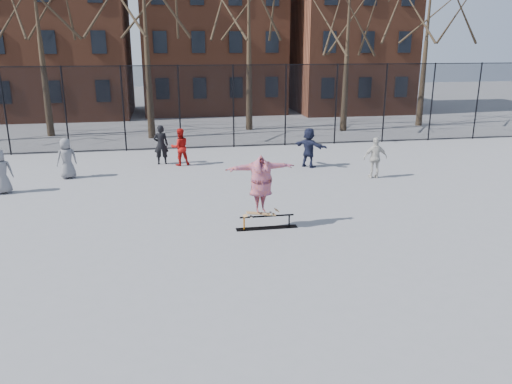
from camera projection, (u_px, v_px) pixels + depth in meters
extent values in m
plane|color=slate|center=(254.00, 253.00, 12.32)|extent=(100.00, 100.00, 0.00)
cube|color=black|center=(267.00, 228.00, 13.97)|extent=(1.73, 0.26, 0.01)
cylinder|color=#CE690C|center=(244.00, 224.00, 13.82)|extent=(0.04, 0.04, 0.36)
cylinder|color=black|center=(289.00, 221.00, 14.03)|extent=(0.04, 0.04, 0.36)
cylinder|color=black|center=(267.00, 216.00, 13.87)|extent=(1.53, 0.05, 0.05)
imported|color=#413C97|center=(261.00, 184.00, 13.58)|extent=(2.01, 0.77, 1.60)
imported|color=slate|center=(1.00, 171.00, 16.99)|extent=(0.87, 0.70, 1.54)
imported|color=black|center=(161.00, 145.00, 21.10)|extent=(0.62, 0.42, 1.68)
imported|color=#B1120F|center=(180.00, 147.00, 20.91)|extent=(0.87, 0.74, 1.56)
imported|color=beige|center=(375.00, 158.00, 18.95)|extent=(0.94, 0.44, 1.56)
imported|color=#1B1E36|center=(309.00, 148.00, 20.60)|extent=(1.38, 1.46, 1.64)
imported|color=slate|center=(67.00, 158.00, 18.90)|extent=(0.90, 0.77, 1.55)
cylinder|color=black|center=(5.00, 111.00, 22.49)|extent=(0.07, 0.07, 4.00)
cylinder|color=black|center=(65.00, 110.00, 22.92)|extent=(0.07, 0.07, 4.00)
cylinder|color=black|center=(123.00, 109.00, 23.35)|extent=(0.07, 0.07, 4.00)
cylinder|color=black|center=(179.00, 108.00, 23.77)|extent=(0.07, 0.07, 4.00)
cylinder|color=black|center=(233.00, 107.00, 24.20)|extent=(0.07, 0.07, 4.00)
cylinder|color=black|center=(286.00, 105.00, 24.63)|extent=(0.07, 0.07, 4.00)
cylinder|color=black|center=(336.00, 104.00, 25.06)|extent=(0.07, 0.07, 4.00)
cylinder|color=black|center=(385.00, 103.00, 25.49)|extent=(0.07, 0.07, 4.00)
cylinder|color=black|center=(432.00, 102.00, 25.91)|extent=(0.07, 0.07, 4.00)
cylinder|color=black|center=(477.00, 101.00, 26.34)|extent=(0.07, 0.07, 4.00)
cube|color=black|center=(209.00, 107.00, 24.00)|extent=(34.00, 0.01, 4.00)
cylinder|color=black|center=(208.00, 65.00, 23.44)|extent=(34.00, 0.04, 0.04)
cone|color=black|center=(45.00, 94.00, 27.04)|extent=(0.40, 0.40, 4.62)
cone|color=black|center=(147.00, 94.00, 26.72)|extent=(0.40, 0.40, 4.62)
cone|color=black|center=(245.00, 91.00, 28.85)|extent=(0.40, 0.40, 4.62)
cone|color=black|center=(343.00, 91.00, 28.53)|extent=(0.40, 0.40, 4.62)
cone|color=black|center=(421.00, 88.00, 30.66)|extent=(0.40, 0.40, 4.62)
cube|color=brown|center=(58.00, 27.00, 33.63)|extent=(9.00, 7.00, 12.00)
cube|color=brown|center=(213.00, 20.00, 35.22)|extent=(10.00, 7.00, 13.00)
cube|color=brown|center=(347.00, 35.00, 37.15)|extent=(8.00, 7.00, 11.00)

